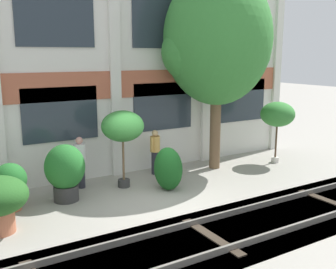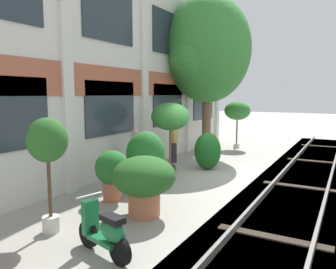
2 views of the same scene
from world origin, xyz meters
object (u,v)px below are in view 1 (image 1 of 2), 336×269
potted_plant_low_pan (123,127)px  potted_plant_terracotta_small (278,115)px  potted_plant_glazed_jar (65,170)px  resident_by_doorway (80,161)px  topiary_hedge (168,169)px  potted_plant_fluted_column (10,183)px  resident_watching_tracks (155,151)px  broadleaf_tree (217,42)px

potted_plant_low_pan → potted_plant_terracotta_small: 6.21m
potted_plant_glazed_jar → potted_plant_terracotta_small: 8.16m
potted_plant_glazed_jar → resident_by_doorway: bearing=49.9°
resident_by_doorway → topiary_hedge: 2.73m
resident_by_doorway → potted_plant_fluted_column: bearing=-108.8°
potted_plant_low_pan → resident_watching_tracks: (1.51, 0.68, -1.07)m
potted_plant_fluted_column → potted_plant_low_pan: bearing=3.0°
potted_plant_low_pan → potted_plant_glazed_jar: (-1.90, -0.24, -1.00)m
resident_by_doorway → potted_plant_terracotta_small: bearing=42.9°
broadleaf_tree → resident_by_doorway: (-4.92, 0.40, -3.65)m
broadleaf_tree → resident_by_doorway: 6.14m
broadleaf_tree → topiary_hedge: 4.85m
potted_plant_fluted_column → potted_plant_terracotta_small: bearing=-1.4°
resident_watching_tracks → potted_plant_terracotta_small: bearing=45.4°
resident_watching_tracks → broadleaf_tree: bearing=47.1°
broadleaf_tree → potted_plant_terracotta_small: 3.67m
potted_plant_terracotta_small → resident_watching_tracks: potted_plant_terracotta_small is taller
broadleaf_tree → potted_plant_terracotta_small: size_ratio=2.95×
potted_plant_terracotta_small → topiary_hedge: (-5.15, -0.55, -1.19)m
potted_plant_terracotta_small → resident_by_doorway: size_ratio=1.45×
broadleaf_tree → potted_plant_fluted_column: broadleaf_tree is taller
potted_plant_glazed_jar → potted_plant_terracotta_small: size_ratio=0.70×
broadleaf_tree → potted_plant_terracotta_small: broadleaf_tree is taller
broadleaf_tree → resident_watching_tracks: bearing=168.7°
broadleaf_tree → potted_plant_fluted_column: size_ratio=5.39×
potted_plant_terracotta_small → resident_by_doorway: potted_plant_terracotta_small is taller
broadleaf_tree → potted_plant_low_pan: (-3.75, -0.23, -2.62)m
resident_watching_tracks → topiary_hedge: (-0.46, -1.64, -0.16)m
potted_plant_glazed_jar → potted_plant_terracotta_small: potted_plant_terracotta_small is taller
resident_watching_tracks → topiary_hedge: size_ratio=1.16×
potted_plant_terracotta_small → potted_plant_low_pan: bearing=176.3°
potted_plant_terracotta_small → resident_by_doorway: (-7.37, 1.04, -0.99)m
broadleaf_tree → potted_plant_low_pan: size_ratio=2.87×
potted_plant_fluted_column → resident_by_doorway: 2.33m
resident_by_doorway → potted_plant_low_pan: bearing=22.6°
broadleaf_tree → potted_plant_terracotta_small: bearing=-14.6°
potted_plant_glazed_jar → topiary_hedge: size_ratio=1.22×
broadleaf_tree → resident_by_doorway: bearing=175.4°
potted_plant_low_pan → broadleaf_tree: bearing=3.5°
potted_plant_glazed_jar → potted_plant_fluted_column: 1.46m
potted_plant_fluted_column → potted_plant_glazed_jar: bearing=-2.5°
potted_plant_terracotta_small → topiary_hedge: size_ratio=1.76×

